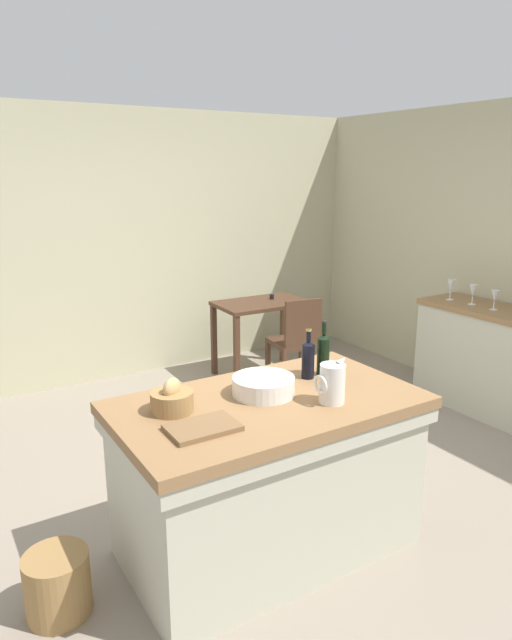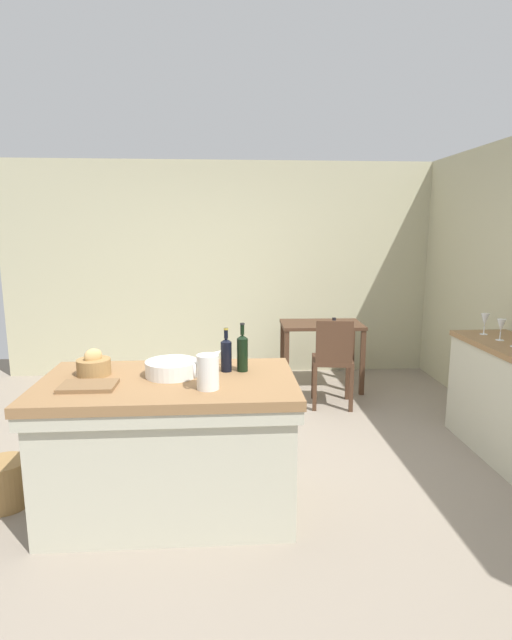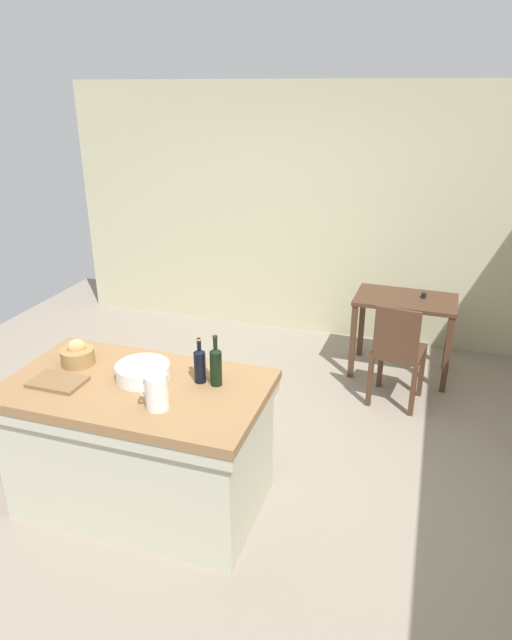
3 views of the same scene
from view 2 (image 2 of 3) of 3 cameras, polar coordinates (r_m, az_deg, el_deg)
name	(u,v)px [view 2 (image 2 of 3)]	position (r m, az deg, el deg)	size (l,w,h in m)	color
ground_plane	(227,469)	(3.85, -3.40, -17.08)	(6.76, 6.76, 0.00)	gray
wall_back	(224,270)	(6.03, -3.77, 5.94)	(5.32, 0.12, 2.60)	#B7B28E
island_table	(170,440)	(3.21, -10.08, -13.74)	(1.58, 0.90, 0.88)	olive
writing_desk	(321,334)	(5.49, 7.72, -1.64)	(0.92, 0.59, 0.81)	#472D1E
wooden_chair	(333,359)	(4.95, 9.05, -4.57)	(0.45, 0.45, 0.92)	#472D1E
pitcher	(208,371)	(2.83, -5.74, -6.04)	(0.17, 0.13, 0.25)	silver
wash_bowl	(172,368)	(3.12, -9.92, -5.62)	(0.33, 0.33, 0.10)	silver
bread_basket	(94,366)	(3.26, -18.58, -5.11)	(0.21, 0.21, 0.17)	olive
cutting_board	(88,386)	(3.02, -19.17, -7.35)	(0.32, 0.21, 0.02)	brown
wine_bottle_dark	(242,352)	(3.15, -1.61, -3.76)	(0.07, 0.07, 0.32)	black
wine_bottle_amber	(226,354)	(3.16, -3.61, -4.00)	(0.07, 0.07, 0.29)	black
wine_glass_right	(501,326)	(4.37, 26.92, -0.63)	(0.07, 0.07, 0.17)	white
wine_glass_far_right	(485,320)	(4.55, 25.37, -0.02)	(0.07, 0.07, 0.18)	white
wicker_hamper	(5,483)	(3.72, -27.50, -16.71)	(0.30, 0.30, 0.31)	olive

